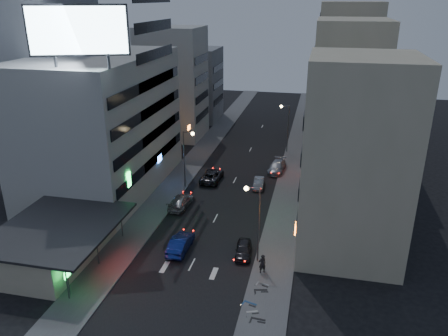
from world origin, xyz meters
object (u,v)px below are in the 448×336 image
(road_car_silver, at_px, (181,201))
(scooter_black_b, at_px, (268,284))
(parked_car_left, at_px, (212,176))
(scooter_silver_b, at_px, (270,280))
(person, at_px, (262,264))
(parked_car_right_far, at_px, (277,167))
(scooter_silver_a, at_px, (258,305))
(scooter_blue, at_px, (258,299))
(parked_car_right_mid, at_px, (259,183))
(road_car_blue, at_px, (181,244))
(parked_car_right_near, at_px, (243,250))
(scooter_black_a, at_px, (266,314))

(road_car_silver, bearing_deg, scooter_black_b, 134.44)
(road_car_silver, bearing_deg, parked_car_left, -98.38)
(road_car_silver, bearing_deg, scooter_silver_b, 135.99)
(road_car_silver, xyz_separation_m, person, (12.02, -12.00, 0.34))
(parked_car_right_far, xyz_separation_m, scooter_silver_a, (1.82, -32.11, -0.15))
(road_car_silver, distance_m, scooter_blue, 20.78)
(parked_car_left, height_order, scooter_black_b, parked_car_left)
(parked_car_left, bearing_deg, person, 116.78)
(parked_car_right_mid, bearing_deg, scooter_black_b, -83.23)
(scooter_silver_a, bearing_deg, road_car_blue, 29.30)
(parked_car_right_near, xyz_separation_m, scooter_black_b, (3.17, -5.22, 0.01))
(scooter_black_a, bearing_deg, scooter_blue, 33.58)
(parked_car_right_mid, height_order, person, person)
(parked_car_right_near, xyz_separation_m, road_car_silver, (-9.70, 9.24, 0.10))
(scooter_silver_a, xyz_separation_m, scooter_blue, (-0.14, 0.74, 0.04))
(parked_car_right_far, height_order, road_car_silver, parked_car_right_far)
(parked_car_right_mid, distance_m, scooter_black_b, 23.00)
(parked_car_right_far, xyz_separation_m, scooter_black_a, (2.67, -33.12, -0.09))
(parked_car_left, bearing_deg, road_car_blue, 94.94)
(road_car_silver, distance_m, person, 16.99)
(parked_car_right_mid, xyz_separation_m, scooter_blue, (3.53, -24.92, 0.03))
(road_car_blue, bearing_deg, parked_car_right_far, -106.61)
(parked_car_right_far, bearing_deg, scooter_black_a, -79.99)
(scooter_black_a, distance_m, scooter_blue, 2.01)
(parked_car_right_far, bearing_deg, parked_car_right_mid, -100.57)
(parked_car_right_mid, bearing_deg, person, -84.33)
(parked_car_left, relative_size, parked_car_right_far, 1.04)
(parked_car_right_mid, xyz_separation_m, person, (3.27, -20.17, 0.46))
(parked_car_right_mid, height_order, scooter_black_a, parked_car_right_mid)
(road_car_blue, relative_size, person, 2.52)
(parked_car_left, relative_size, scooter_black_b, 3.09)
(parked_car_left, distance_m, scooter_black_b, 26.02)
(parked_car_right_mid, distance_m, road_car_blue, 18.80)
(person, xyz_separation_m, scooter_silver_b, (0.96, -1.82, -0.45))
(parked_car_right_mid, bearing_deg, scooter_blue, -85.48)
(person, relative_size, scooter_silver_b, 1.14)
(scooter_silver_b, bearing_deg, road_car_blue, 84.82)
(scooter_silver_b, bearing_deg, road_car_silver, 60.36)
(road_car_silver, height_order, scooter_blue, road_car_silver)
(person, xyz_separation_m, scooter_black_b, (0.85, -2.46, -0.43))
(road_car_blue, xyz_separation_m, scooter_black_b, (9.75, -4.69, -0.14))
(road_car_silver, height_order, scooter_black_b, road_car_silver)
(parked_car_right_far, bearing_deg, parked_car_left, -142.46)
(parked_car_right_far, relative_size, scooter_silver_a, 3.24)
(parked_car_left, relative_size, road_car_blue, 1.14)
(road_car_blue, relative_size, scooter_silver_a, 2.97)
(road_car_blue, xyz_separation_m, scooter_silver_b, (9.86, -4.05, -0.17))
(road_car_silver, bearing_deg, scooter_silver_a, 128.14)
(parked_car_left, distance_m, parked_car_right_far, 10.41)
(parked_car_right_mid, relative_size, parked_car_right_far, 0.72)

